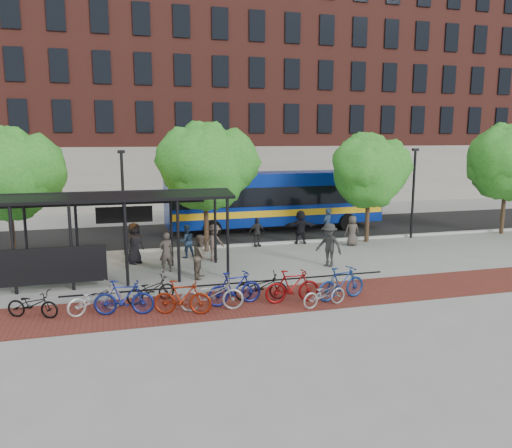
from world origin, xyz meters
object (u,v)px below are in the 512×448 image
object	(u,v)px
tree_d	(508,159)
bike_10	(324,294)
bike_3	(124,298)
pedestrian_5	(301,227)
pedestrian_7	(327,225)
bike_11	(341,283)
pedestrian_4	(257,232)
pedestrian_2	(186,241)
bus_shelter	(95,206)
pedestrian_8	(201,256)
bike_8	(261,286)
bike_5	(183,297)
bike_0	(33,304)
bike_9	(292,286)
lamp_post_left	(123,200)
pedestrian_6	(352,231)
tree_a	(9,171)
pedestrian_9	(329,245)
bus	(275,197)
pedestrian_3	(214,242)
tree_b	(207,163)
lamp_post_right	(413,190)
bike_7	(235,288)
bike_2	(95,298)
pedestrian_0	(134,243)
bike_4	(151,290)
pedestrian_1	(166,252)
tree_c	(370,169)

from	to	relation	value
tree_d	bike_10	bearing A→B (deg)	-148.84
bike_3	pedestrian_5	world-z (taller)	pedestrian_5
pedestrian_7	bike_11	bearing A→B (deg)	37.77
tree_d	pedestrian_4	bearing A→B (deg)	178.63
pedestrian_2	pedestrian_4	size ratio (longest dim) A/B	1.05
tree_d	bike_3	distance (m)	24.17
bus_shelter	pedestrian_8	xyz separation A→B (m)	(4.09, -1.02, -2.08)
bike_8	bike_5	bearing A→B (deg)	111.52
bike_0	pedestrian_5	world-z (taller)	pedestrian_5
bike_9	bike_0	bearing A→B (deg)	85.92
lamp_post_left	bike_10	xyz separation A→B (m)	(6.45, -9.72, -2.29)
bike_3	bike_10	distance (m)	6.69
bike_10	pedestrian_6	xyz separation A→B (m)	(5.29, 8.67, 0.36)
tree_a	pedestrian_9	world-z (taller)	tree_a
bus	pedestrian_3	xyz separation A→B (m)	(-5.10, -6.70, -1.21)
tree_b	bike_9	world-z (taller)	tree_b
bike_5	bike_11	size ratio (longest dim) A/B	0.96
lamp_post_right	lamp_post_left	bearing A→B (deg)	180.00
lamp_post_left	bike_10	size ratio (longest dim) A/B	2.98
bike_11	pedestrian_8	world-z (taller)	pedestrian_8
lamp_post_left	pedestrian_5	bearing A→B (deg)	1.24
pedestrian_7	tree_d	bearing A→B (deg)	146.03
bike_8	lamp_post_right	bearing A→B (deg)	-46.57
tree_b	lamp_post_left	size ratio (longest dim) A/B	1.26
bike_7	pedestrian_3	world-z (taller)	pedestrian_3
bike_2	pedestrian_5	size ratio (longest dim) A/B	1.01
bike_5	pedestrian_0	distance (m)	7.45
pedestrian_3	pedestrian_7	bearing A→B (deg)	-9.42
tree_b	bike_0	world-z (taller)	tree_b
bike_7	bike_11	bearing A→B (deg)	-105.42
bike_4	bike_8	distance (m)	3.87
bike_0	pedestrian_5	xyz separation A→B (m)	(12.27, 8.47, 0.47)
bike_4	pedestrian_1	xyz separation A→B (m)	(0.91, 3.89, 0.42)
bike_10	pedestrian_3	size ratio (longest dim) A/B	1.00
bike_11	pedestrian_2	world-z (taller)	pedestrian_2
bus	pedestrian_5	xyz separation A→B (m)	(0.13, -4.22, -1.15)
bike_3	lamp_post_left	bearing A→B (deg)	9.68
bus	pedestrian_6	bearing A→B (deg)	-65.60
bike_7	pedestrian_9	size ratio (longest dim) A/B	1.00
tree_c	pedestrian_7	bearing A→B (deg)	168.67
pedestrian_9	pedestrian_2	bearing A→B (deg)	-156.86
bike_3	pedestrian_3	world-z (taller)	pedestrian_3
bike_4	pedestrian_3	bearing A→B (deg)	-48.23
bus	bike_10	size ratio (longest dim) A/B	7.80
bike_0	bus	bearing A→B (deg)	-21.76
bike_5	pedestrian_7	world-z (taller)	pedestrian_7
bike_8	bike_10	distance (m)	2.28
lamp_post_left	lamp_post_right	size ratio (longest dim) A/B	1.00
pedestrian_3	lamp_post_right	bearing A→B (deg)	-18.65
lamp_post_right	bike_11	distance (m)	12.84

